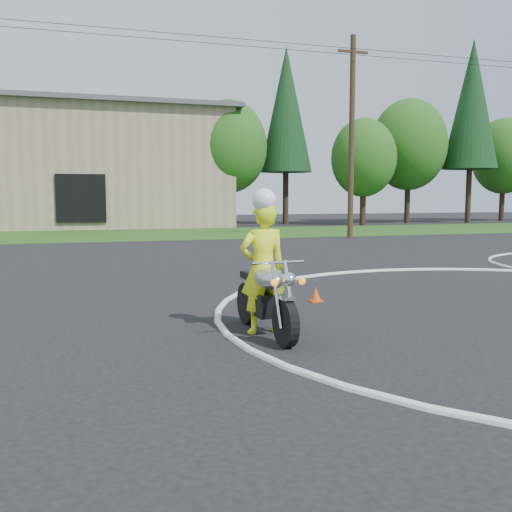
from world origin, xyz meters
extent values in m
cube|color=#1E4714|center=(0.00, 27.00, 0.01)|extent=(120.00, 10.00, 0.02)
cylinder|color=black|center=(-5.38, 2.15, 0.34)|extent=(0.18, 0.69, 0.68)
cylinder|color=black|center=(-5.47, 3.74, 0.34)|extent=(0.18, 0.69, 0.68)
cube|color=black|center=(-5.43, 3.00, 0.46)|extent=(0.35, 0.64, 0.34)
ellipsoid|color=#AFAEB3|center=(-5.41, 2.78, 0.89)|extent=(0.45, 0.75, 0.32)
cube|color=black|center=(-5.44, 3.34, 0.84)|extent=(0.33, 0.70, 0.11)
cylinder|color=#BBBAC0|center=(-5.48, 2.24, 0.74)|extent=(0.07, 0.41, 0.92)
cylinder|color=white|center=(-5.28, 2.25, 0.74)|extent=(0.07, 0.41, 0.92)
cube|color=silver|center=(-5.38, 2.13, 0.71)|extent=(0.17, 0.26, 0.06)
cylinder|color=silver|center=(-5.39, 2.44, 1.16)|extent=(0.80, 0.09, 0.04)
sphere|color=white|center=(-5.37, 2.04, 0.97)|extent=(0.20, 0.20, 0.20)
sphere|color=orange|center=(-5.58, 2.05, 0.93)|extent=(0.10, 0.10, 0.10)
sphere|color=orange|center=(-5.17, 2.07, 0.93)|extent=(0.10, 0.10, 0.10)
cylinder|color=white|center=(-5.27, 3.47, 0.34)|extent=(0.14, 0.91, 0.09)
imported|color=#F1FF1A|center=(-5.42, 3.05, 1.01)|extent=(0.76, 0.52, 2.01)
sphere|color=white|center=(-5.42, 2.99, 2.04)|extent=(0.36, 0.36, 0.36)
cone|color=#F14D0C|center=(-3.61, 5.22, 0.15)|extent=(0.22, 0.22, 0.30)
cube|color=#F14D0C|center=(-3.61, 5.22, 0.01)|extent=(0.24, 0.24, 0.03)
cube|color=black|center=(-8.00, 31.90, 2.00)|extent=(3.00, 0.16, 3.00)
cylinder|color=#382619|center=(2.00, 34.00, 1.62)|extent=(0.44, 0.44, 3.24)
ellipsoid|color=#1E5116|center=(2.00, 34.00, 5.58)|extent=(5.40, 5.40, 6.48)
cylinder|color=#382619|center=(7.00, 36.00, 1.98)|extent=(0.44, 0.44, 3.96)
cone|color=black|center=(7.00, 36.00, 8.63)|extent=(3.96, 3.96, 9.35)
cylinder|color=#382619|center=(12.00, 33.00, 1.44)|extent=(0.44, 0.44, 2.88)
ellipsoid|color=#1E5116|center=(12.00, 33.00, 4.96)|extent=(4.80, 4.80, 5.76)
cylinder|color=#382619|center=(17.00, 35.00, 1.80)|extent=(0.44, 0.44, 3.60)
ellipsoid|color=#1E5116|center=(17.00, 35.00, 6.20)|extent=(6.00, 6.00, 7.20)
cylinder|color=#382619|center=(22.00, 34.00, 2.16)|extent=(0.44, 0.44, 4.32)
cone|color=black|center=(22.00, 34.00, 9.42)|extent=(4.32, 4.32, 10.20)
cylinder|color=#382619|center=(27.00, 36.00, 1.62)|extent=(0.44, 0.44, 3.24)
ellipsoid|color=#1E5116|center=(27.00, 36.00, 5.58)|extent=(5.40, 5.40, 6.48)
cylinder|color=#382619|center=(-2.00, 35.00, 1.44)|extent=(0.44, 0.44, 2.88)
ellipsoid|color=#1E5116|center=(-2.00, 35.00, 4.96)|extent=(4.80, 4.80, 5.76)
cylinder|color=#473321|center=(5.00, 21.00, 5.00)|extent=(0.28, 0.28, 10.00)
cube|color=#473321|center=(5.00, 21.00, 9.20)|extent=(1.60, 0.12, 0.12)
cylinder|color=black|center=(-5.00, 20.45, 9.20)|extent=(20.00, 0.02, 0.02)
cylinder|color=black|center=(-5.00, 21.55, 9.20)|extent=(20.00, 0.02, 0.02)
cylinder|color=black|center=(15.00, 21.55, 9.20)|extent=(20.00, 0.02, 0.02)
camera|label=1|loc=(-8.07, -5.20, 2.10)|focal=40.00mm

